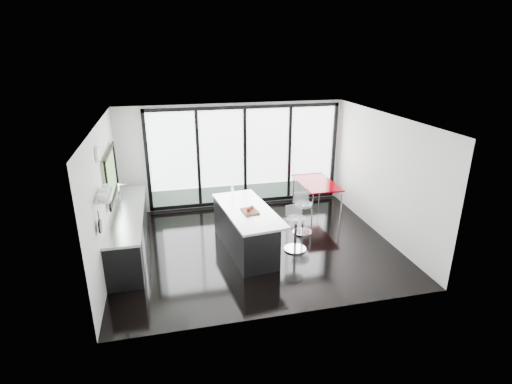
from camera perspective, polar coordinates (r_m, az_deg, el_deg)
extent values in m
cube|color=black|center=(8.97, -0.18, -7.61)|extent=(6.00, 5.00, 0.00)
cube|color=white|center=(8.05, -0.21, 10.30)|extent=(6.00, 5.00, 0.00)
cube|color=silver|center=(10.75, -3.22, 5.16)|extent=(6.00, 0.00, 2.80)
cube|color=white|center=(10.78, -1.62, 5.22)|extent=(5.00, 0.02, 2.50)
cube|color=slate|center=(11.05, -1.52, 0.01)|extent=(5.00, 0.02, 0.44)
cube|color=black|center=(10.57, -8.24, 4.72)|extent=(0.08, 0.04, 2.50)
cube|color=black|center=(10.74, -1.57, 5.17)|extent=(0.08, 0.04, 2.50)
cube|color=black|center=(11.05, 4.82, 5.54)|extent=(0.08, 0.04, 2.50)
cube|color=silver|center=(6.19, 5.08, -6.65)|extent=(6.00, 0.00, 2.80)
cube|color=silver|center=(8.30, -20.80, -0.77)|extent=(0.00, 5.00, 2.80)
cube|color=#58823F|center=(9.08, -20.14, 2.40)|extent=(0.02, 1.60, 0.90)
cube|color=#AAADAF|center=(7.38, -20.87, -0.46)|extent=(0.25, 0.80, 0.03)
cylinder|color=white|center=(7.74, -21.69, 5.04)|extent=(0.04, 0.30, 0.30)
cylinder|color=black|center=(7.17, -21.38, -4.61)|extent=(0.03, 0.24, 0.24)
cube|color=silver|center=(9.51, 17.72, 2.19)|extent=(0.00, 5.00, 2.80)
cube|color=black|center=(9.00, -17.71, -5.47)|extent=(0.65, 3.20, 0.87)
cube|color=#AAADAF|center=(8.81, -18.02, -2.77)|extent=(0.69, 3.24, 0.05)
cube|color=#AAADAF|center=(9.28, -17.82, -1.59)|extent=(0.45, 0.48, 0.06)
cylinder|color=silver|center=(9.21, -18.91, -0.24)|extent=(0.02, 0.02, 0.44)
cube|color=#AAADAF|center=(8.30, -15.83, -7.60)|extent=(0.03, 0.60, 0.80)
cube|color=black|center=(8.63, -1.70, -5.54)|extent=(1.02, 2.30, 0.88)
cube|color=#AAADAF|center=(8.46, -1.21, -2.62)|extent=(1.23, 2.39, 0.05)
cube|color=#925D3B|center=(8.31, -0.88, -2.74)|extent=(0.35, 0.44, 0.03)
sphere|color=maroon|center=(8.23, -1.10, -2.53)|extent=(0.10, 0.10, 0.09)
sphere|color=brown|center=(8.35, -0.60, -2.20)|extent=(0.09, 0.09, 0.09)
cylinder|color=silver|center=(9.04, -3.39, 0.03)|extent=(0.08, 0.08, 0.28)
cylinder|color=silver|center=(8.66, 5.66, -5.97)|extent=(0.48, 0.48, 0.76)
cylinder|color=silver|center=(9.45, 6.70, -3.72)|extent=(0.47, 0.47, 0.75)
cube|color=#770007|center=(10.71, 8.59, -0.67)|extent=(0.88, 1.54, 0.82)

